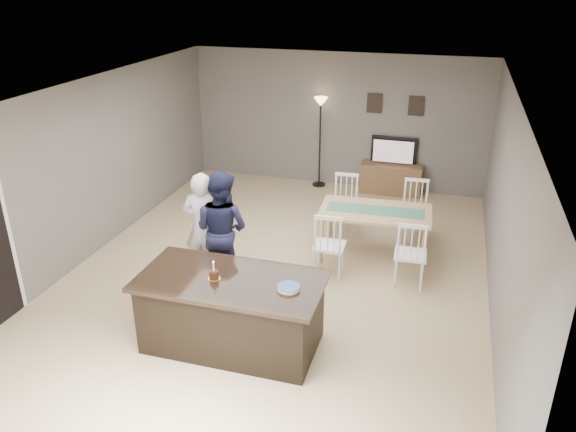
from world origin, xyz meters
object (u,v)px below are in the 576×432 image
(kitchen_island, at_px, (232,312))
(plate_stack, at_px, (288,288))
(birthday_cake, at_px, (214,275))
(woman, at_px, (204,228))
(floor_lamp, at_px, (320,118))
(television, at_px, (394,151))
(man, at_px, (222,229))
(tv_console, at_px, (391,179))
(dining_table, at_px, (375,218))

(kitchen_island, bearing_deg, plate_stack, -2.28)
(kitchen_island, bearing_deg, birthday_cake, -165.52)
(plate_stack, bearing_deg, woman, 140.22)
(floor_lamp, bearing_deg, plate_stack, -79.98)
(kitchen_island, distance_m, television, 5.78)
(man, relative_size, plate_stack, 6.51)
(birthday_cake, bearing_deg, tv_console, 76.21)
(kitchen_island, height_order, floor_lamp, floor_lamp)
(man, distance_m, birthday_cake, 1.44)
(woman, bearing_deg, man, 170.69)
(woman, height_order, floor_lamp, floor_lamp)
(floor_lamp, bearing_deg, kitchen_island, -87.06)
(dining_table, bearing_deg, man, -146.68)
(television, bearing_deg, birthday_cake, 76.37)
(kitchen_island, xyz_separation_m, floor_lamp, (-0.29, 5.59, 0.97))
(woman, bearing_deg, kitchen_island, 123.22)
(tv_console, height_order, dining_table, dining_table)
(kitchen_island, relative_size, woman, 1.31)
(kitchen_island, height_order, woman, woman)
(television, bearing_deg, woman, 63.38)
(plate_stack, height_order, floor_lamp, floor_lamp)
(tv_console, xyz_separation_m, man, (-1.86, -4.26, 0.55))
(woman, relative_size, dining_table, 0.83)
(dining_table, distance_m, floor_lamp, 3.35)
(kitchen_island, relative_size, floor_lamp, 1.17)
(birthday_cake, bearing_deg, kitchen_island, 14.48)
(television, height_order, dining_table, television)
(tv_console, distance_m, floor_lamp, 1.87)
(birthday_cake, distance_m, plate_stack, 0.88)
(tv_console, xyz_separation_m, woman, (-2.15, -4.22, 0.52))
(kitchen_island, xyz_separation_m, birthday_cake, (-0.18, -0.05, 0.50))
(tv_console, xyz_separation_m, plate_stack, (-0.49, -5.60, 0.62))
(kitchen_island, bearing_deg, woman, 125.13)
(tv_console, xyz_separation_m, television, (0.00, 0.07, 0.56))
(birthday_cake, height_order, plate_stack, birthday_cake)
(woman, height_order, dining_table, woman)
(dining_table, bearing_deg, kitchen_island, -117.96)
(kitchen_island, distance_m, floor_lamp, 5.68)
(man, bearing_deg, tv_console, -102.32)
(floor_lamp, bearing_deg, tv_console, -0.77)
(television, relative_size, dining_table, 0.46)
(television, relative_size, birthday_cake, 4.02)
(dining_table, bearing_deg, plate_stack, -104.61)
(woman, bearing_deg, plate_stack, 138.30)
(television, relative_size, woman, 0.56)
(woman, relative_size, birthday_cake, 7.21)
(television, relative_size, floor_lamp, 0.50)
(birthday_cake, bearing_deg, man, 109.48)
(tv_console, bearing_deg, floor_lamp, 179.23)
(woman, distance_m, birthday_cake, 1.60)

